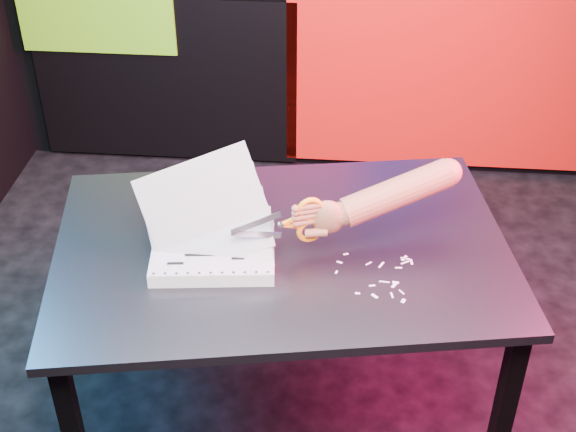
# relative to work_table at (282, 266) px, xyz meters

# --- Properties ---
(room) EXTENTS (3.01, 3.01, 2.71)m
(room) POSITION_rel_work_table_xyz_m (0.02, 0.19, 0.68)
(room) COLOR black
(room) RESTS_ON ground
(work_table) EXTENTS (1.47, 1.11, 0.75)m
(work_table) POSITION_rel_work_table_xyz_m (0.00, 0.00, 0.00)
(work_table) COLOR black
(work_table) RESTS_ON ground
(printout_stack) EXTENTS (0.42, 0.30, 0.34)m
(printout_stack) POSITION_rel_work_table_xyz_m (-0.19, -0.08, 0.11)
(printout_stack) COLOR white
(printout_stack) RESTS_ON work_table
(scissors) EXTENTS (0.25, 0.10, 0.15)m
(scissors) POSITION_rel_work_table_xyz_m (0.07, -0.05, 0.20)
(scissors) COLOR silver
(scissors) RESTS_ON printout_stack
(hand_forearm) EXTENTS (0.47, 0.21, 0.19)m
(hand_forearm) POSITION_rel_work_table_xyz_m (0.29, 0.04, 0.24)
(hand_forearm) COLOR #935442
(hand_forearm) RESTS_ON work_table
(paper_clippings) EXTENTS (0.22, 0.21, 0.00)m
(paper_clippings) POSITION_rel_work_table_xyz_m (0.31, -0.12, 0.08)
(paper_clippings) COLOR white
(paper_clippings) RESTS_ON work_table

